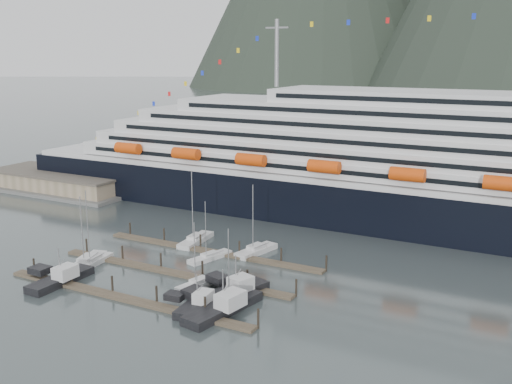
% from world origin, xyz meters
% --- Properties ---
extents(ground, '(1600.00, 1600.00, 0.00)m').
position_xyz_m(ground, '(0.00, 0.00, 0.00)').
color(ground, '#424D4E').
rests_on(ground, ground).
extents(cruise_ship, '(210.00, 30.40, 50.30)m').
position_xyz_m(cruise_ship, '(30.03, 54.94, 12.04)').
color(cruise_ship, black).
rests_on(cruise_ship, ground).
extents(warehouse, '(46.00, 20.00, 5.80)m').
position_xyz_m(warehouse, '(-72.00, 42.00, 2.25)').
color(warehouse, '#595956').
rests_on(warehouse, ground).
extents(dock_near, '(48.18, 2.28, 3.20)m').
position_xyz_m(dock_near, '(-4.93, -9.95, 0.31)').
color(dock_near, '#45392C').
rests_on(dock_near, ground).
extents(dock_mid, '(48.18, 2.28, 3.20)m').
position_xyz_m(dock_mid, '(-4.93, 3.05, 0.31)').
color(dock_mid, '#45392C').
rests_on(dock_mid, ground).
extents(dock_far, '(48.18, 2.28, 3.20)m').
position_xyz_m(dock_far, '(-4.93, 16.05, 0.31)').
color(dock_far, '#45392C').
rests_on(dock_far, ground).
extents(sailboat_a, '(3.81, 9.57, 14.76)m').
position_xyz_m(sailboat_a, '(-20.66, 0.08, 0.44)').
color(sailboat_a, silver).
rests_on(sailboat_a, ground).
extents(sailboat_b, '(5.89, 11.41, 13.78)m').
position_xyz_m(sailboat_b, '(-21.43, -0.68, 0.43)').
color(sailboat_b, silver).
rests_on(sailboat_b, ground).
extents(sailboat_c, '(4.51, 9.30, 11.83)m').
position_xyz_m(sailboat_c, '(2.89, 0.27, 0.40)').
color(sailboat_c, silver).
rests_on(sailboat_c, ground).
extents(sailboat_d, '(4.74, 9.86, 11.93)m').
position_xyz_m(sailboat_d, '(-2.93, 12.66, 0.39)').
color(sailboat_d, silver).
rests_on(sailboat_d, ground).
extents(sailboat_e, '(3.98, 11.32, 15.92)m').
position_xyz_m(sailboat_e, '(-11.10, 19.99, 0.45)').
color(sailboat_e, silver).
rests_on(sailboat_e, ground).
extents(sailboat_f, '(4.84, 10.50, 14.50)m').
position_xyz_m(sailboat_f, '(3.14, 19.99, 0.44)').
color(sailboat_f, silver).
rests_on(sailboat_f, ground).
extents(sailboat_h, '(5.32, 9.46, 12.42)m').
position_xyz_m(sailboat_h, '(10.16, -1.83, 0.42)').
color(sailboat_h, silver).
rests_on(sailboat_h, ground).
extents(trawler_a, '(9.13, 12.70, 6.97)m').
position_xyz_m(trawler_a, '(-18.95, -9.75, 0.89)').
color(trawler_a, black).
rests_on(trawler_a, ground).
extents(trawler_c, '(10.89, 15.24, 7.59)m').
position_xyz_m(trawler_c, '(11.59, -6.59, 0.95)').
color(trawler_c, black).
rests_on(trawler_c, ground).
extents(trawler_d, '(7.88, 10.61, 6.11)m').
position_xyz_m(trawler_d, '(7.38, -7.24, 0.82)').
color(trawler_d, black).
rests_on(trawler_d, ground).
extents(trawler_e, '(9.98, 12.32, 7.64)m').
position_xyz_m(trawler_e, '(10.14, -0.18, 0.95)').
color(trawler_e, black).
rests_on(trawler_e, ground).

